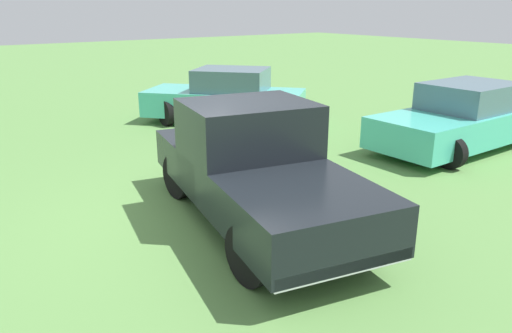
{
  "coord_description": "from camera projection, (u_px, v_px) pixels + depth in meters",
  "views": [
    {
      "loc": [
        6.23,
        -3.46,
        3.12
      ],
      "look_at": [
        0.74,
        0.57,
        0.9
      ],
      "focal_mm": 34.71,
      "sensor_mm": 36.0,
      "label": 1
    }
  ],
  "objects": [
    {
      "name": "sedan_far",
      "position": [
        464.0,
        118.0,
        11.26
      ],
      "size": [
        2.21,
        4.73,
        1.47
      ],
      "rotation": [
        0.0,
        0.0,
        4.71
      ],
      "color": "black",
      "rests_on": "ground_plane"
    },
    {
      "name": "ground_plane",
      "position": [
        198.0,
        216.0,
        7.69
      ],
      "size": [
        80.0,
        80.0,
        0.0
      ],
      "primitive_type": "plane",
      "color": "#5B8C47"
    },
    {
      "name": "pickup_truck",
      "position": [
        253.0,
        163.0,
        7.27
      ],
      "size": [
        5.03,
        2.77,
        1.8
      ],
      "rotation": [
        0.0,
        0.0,
        6.07
      ],
      "color": "black",
      "rests_on": "ground_plane"
    },
    {
      "name": "sedan_near",
      "position": [
        226.0,
        97.0,
        13.71
      ],
      "size": [
        4.41,
        4.17,
        1.5
      ],
      "rotation": [
        0.0,
        0.0,
        3.86
      ],
      "color": "black",
      "rests_on": "ground_plane"
    }
  ]
}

